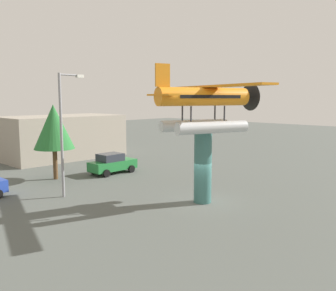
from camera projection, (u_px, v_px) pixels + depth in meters
name	position (u px, v px, depth m)	size (l,w,h in m)	color
ground_plane	(202.00, 202.00, 22.85)	(140.00, 140.00, 0.00)	#515651
display_pedestal	(203.00, 167.00, 22.56)	(1.10, 1.10, 4.43)	#386B66
floatplane_monument	(205.00, 105.00, 22.12)	(7.20, 10.23, 4.00)	silver
car_mid_green	(112.00, 163.00, 31.49)	(4.20, 2.02, 1.76)	#237A38
streetlight_primary	(64.00, 126.00, 23.62)	(1.84, 0.28, 8.09)	gray
storefront_building	(62.00, 137.00, 39.83)	(12.49, 6.78, 4.60)	#9E9384
tree_east	(54.00, 127.00, 28.84)	(3.19, 3.19, 6.01)	brown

